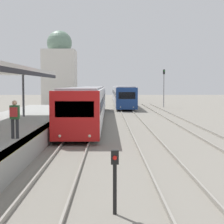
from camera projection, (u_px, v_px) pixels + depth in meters
name	position (u px, v px, depth m)	size (l,w,h in m)	color
person_on_platform	(15.00, 116.00, 16.18)	(0.40, 0.40, 1.66)	#2D2D33
train_near	(89.00, 102.00, 35.53)	(2.71, 31.08, 3.11)	red
train_far	(121.00, 94.00, 67.80)	(2.69, 44.01, 3.10)	navy
signal_post_near	(115.00, 174.00, 9.53)	(0.20, 0.21, 1.66)	black
signal_mast_far	(164.00, 84.00, 55.25)	(0.28, 0.29, 5.58)	gray
distant_domed_building	(60.00, 71.00, 57.85)	(5.00, 5.00, 11.64)	silver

